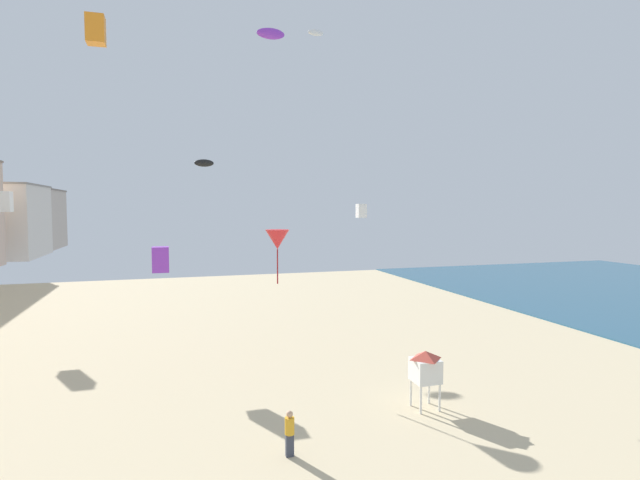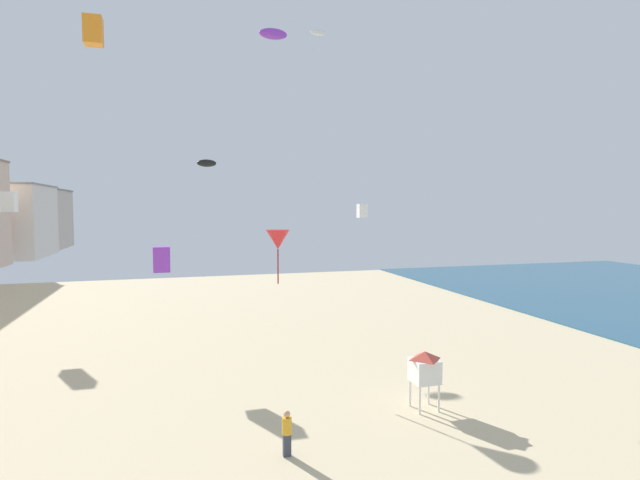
# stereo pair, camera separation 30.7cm
# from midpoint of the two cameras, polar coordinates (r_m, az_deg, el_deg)

# --- Properties ---
(boardwalk_hotel_furthest) EXTENTS (14.68, 17.70, 12.71)m
(boardwalk_hotel_furthest) POSITION_cam_midpoint_polar(r_m,az_deg,el_deg) (122.37, -31.22, 2.08)
(boardwalk_hotel_furthest) COLOR #C6B29E
(boardwalk_hotel_furthest) RESTS_ON ground
(kite_flyer) EXTENTS (0.34, 0.34, 1.64)m
(kite_flyer) POSITION_cam_midpoint_polar(r_m,az_deg,el_deg) (18.64, -4.03, -21.08)
(kite_flyer) COLOR #383D4C
(kite_flyer) RESTS_ON ground
(lifeguard_stand) EXTENTS (1.10, 1.10, 2.55)m
(lifeguard_stand) POSITION_cam_midpoint_polar(r_m,az_deg,el_deg) (22.57, 11.65, -14.14)
(lifeguard_stand) COLOR white
(lifeguard_stand) RESTS_ON ground
(kite_purple_box) EXTENTS (0.90, 0.90, 1.41)m
(kite_purple_box) POSITION_cam_midpoint_polar(r_m,az_deg,el_deg) (28.99, -18.18, -2.15)
(kite_purple_box) COLOR purple
(kite_purple_parafoil) EXTENTS (2.28, 0.63, 0.88)m
(kite_purple_parafoil) POSITION_cam_midpoint_polar(r_m,az_deg,el_deg) (43.26, -5.93, 22.56)
(kite_purple_parafoil) COLOR purple
(kite_white_box) EXTENTS (0.51, 0.51, 0.80)m
(kite_white_box) POSITION_cam_midpoint_polar(r_m,az_deg,el_deg) (28.93, 4.47, 3.36)
(kite_white_box) COLOR white
(kite_orange_box_2) EXTENTS (0.55, 0.55, 0.86)m
(kite_orange_box_2) POSITION_cam_midpoint_polar(r_m,az_deg,el_deg) (17.99, -24.91, 21.10)
(kite_orange_box_2) COLOR orange
(kite_white_box_2) EXTENTS (0.97, 0.97, 1.53)m
(kite_white_box_2) POSITION_cam_midpoint_polar(r_m,az_deg,el_deg) (43.97, -32.76, 3.74)
(kite_white_box_2) COLOR white
(kite_white_parafoil) EXTENTS (1.35, 0.37, 0.52)m
(kite_white_parafoil) POSITION_cam_midpoint_polar(r_m,az_deg,el_deg) (44.05, -0.72, 22.78)
(kite_white_parafoil) COLOR white
(kite_black_parafoil_2) EXTENTS (1.49, 0.42, 0.58)m
(kite_black_parafoil_2) POSITION_cam_midpoint_polar(r_m,az_deg,el_deg) (40.22, -13.43, 8.62)
(kite_black_parafoil_2) COLOR black
(kite_red_delta) EXTENTS (1.29, 1.29, 2.94)m
(kite_red_delta) POSITION_cam_midpoint_polar(r_m,az_deg,el_deg) (26.78, -5.26, 0.05)
(kite_red_delta) COLOR red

